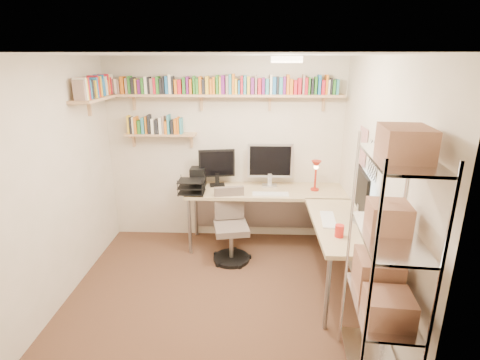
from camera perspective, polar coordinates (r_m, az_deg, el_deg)
name	(u,v)px	position (r m, az deg, el deg)	size (l,w,h in m)	color
ground	(216,294)	(4.31, -3.71, -16.98)	(3.20, 3.20, 0.00)	#4E2E21
room_shell	(213,158)	(3.65, -4.12, 3.38)	(3.24, 3.04, 2.52)	beige
wall_shelves	(189,95)	(4.89, -7.82, 12.69)	(3.12, 1.09, 0.80)	tan
corner_desk	(273,197)	(4.73, 5.00, -2.66)	(2.26, 2.06, 1.41)	tan
office_chair	(231,231)	(4.78, -1.42, -7.70)	(0.49, 0.50, 0.93)	black
wire_rack	(387,250)	(2.92, 21.46, -9.88)	(0.48, 0.88, 2.06)	silver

